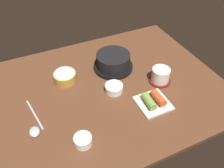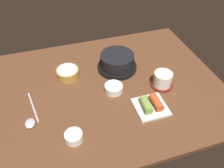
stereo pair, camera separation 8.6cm
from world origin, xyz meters
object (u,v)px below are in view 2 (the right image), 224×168
side_bowl_near (74,137)px  spoon (31,118)px  rice_bowl (68,72)px  banchan_cup_center (114,88)px  stone_pot (117,62)px  tea_cup_with_saucer (163,80)px  kimchi_plate (151,105)px

side_bowl_near → spoon: 19.47cm
rice_bowl → banchan_cup_center: 22.46cm
rice_bowl → banchan_cup_center: bearing=-41.7°
stone_pot → rice_bowl: stone_pot is taller
stone_pot → rice_bowl: size_ratio=1.85×
rice_bowl → banchan_cup_center: rice_bowl is taller
stone_pot → spoon: (-40.11, -19.07, -3.18)cm
tea_cup_with_saucer → banchan_cup_center: 21.16cm
banchan_cup_center → side_bowl_near: same height
side_bowl_near → banchan_cup_center: bearing=42.7°
tea_cup_with_saucer → stone_pot: bearing=130.6°
tea_cup_with_saucer → spoon: bearing=-178.0°
banchan_cup_center → tea_cup_with_saucer: bearing=-7.7°
stone_pot → banchan_cup_center: stone_pot is taller
kimchi_plate → side_bowl_near: kimchi_plate is taller
rice_bowl → tea_cup_with_saucer: tea_cup_with_saucer is taller
rice_bowl → side_bowl_near: 33.69cm
side_bowl_near → kimchi_plate: bearing=9.7°
rice_bowl → spoon: bearing=-131.0°
rice_bowl → side_bowl_near: (-3.41, -33.50, -1.18)cm
banchan_cup_center → spoon: banchan_cup_center is taller
banchan_cup_center → side_bowl_near: bearing=-137.3°
banchan_cup_center → rice_bowl: bearing=138.3°
stone_pot → rice_bowl: (-22.99, 0.64, -0.88)cm
kimchi_plate → banchan_cup_center: bearing=129.5°
tea_cup_with_saucer → side_bowl_near: 44.01cm
tea_cup_with_saucer → banchan_cup_center: (-20.91, 2.83, -1.59)cm
tea_cup_with_saucer → spoon: 54.87cm
banchan_cup_center → spoon: size_ratio=0.41×
side_bowl_near → spoon: (-13.71, 13.79, -1.12)cm
stone_pot → spoon: stone_pot is taller
kimchi_plate → spoon: (-44.82, 8.48, -0.94)cm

